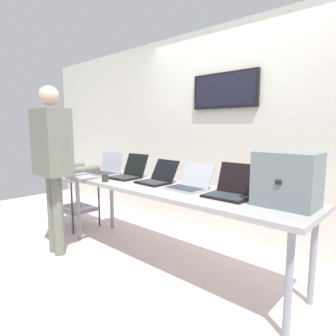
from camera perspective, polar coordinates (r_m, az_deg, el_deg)
name	(u,v)px	position (r m, az deg, el deg)	size (l,w,h in m)	color
ground	(169,265)	(3.07, 0.10, -18.63)	(8.00, 8.00, 0.04)	beige
back_wall	(230,132)	(3.66, 12.18, 6.97)	(8.00, 0.11, 2.58)	silver
workbench	(169,192)	(2.82, 0.11, -4.84)	(2.72, 0.70, 0.79)	#A6A4A5
equipment_box	(287,179)	(2.26, 22.39, -2.08)	(0.43, 0.31, 0.40)	slate
laptop_station_0	(106,169)	(3.66, -12.20, -0.18)	(0.38, 0.34, 0.26)	#A8AFB9
laptop_station_1	(129,173)	(3.33, -7.77, -0.89)	(0.34, 0.39, 0.26)	black
laptop_station_2	(157,178)	(3.00, -2.12, -1.94)	(0.34, 0.37, 0.23)	black
laptop_station_3	(190,183)	(2.70, 4.35, -3.04)	(0.37, 0.36, 0.23)	#AEB3BB
laptop_station_4	(231,189)	(2.46, 12.31, -4.13)	(0.36, 0.35, 0.27)	black
person	(53,154)	(3.25, -21.73, 2.57)	(0.45, 0.59, 1.78)	slate
coffee_mug	(105,178)	(3.14, -12.29, -1.89)	(0.07, 0.07, 0.08)	#32322B
storage_cart	(75,193)	(4.19, -17.78, -4.72)	(0.56, 0.44, 0.70)	gray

